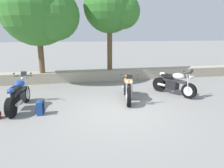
{
  "coord_description": "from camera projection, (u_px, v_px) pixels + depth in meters",
  "views": [
    {
      "loc": [
        -1.42,
        -6.26,
        2.55
      ],
      "look_at": [
        0.06,
        1.2,
        0.65
      ],
      "focal_mm": 32.6,
      "sensor_mm": 36.0,
      "label": 1
    }
  ],
  "objects": [
    {
      "name": "leafy_tree_mid_left",
      "position": [
        112.0,
        8.0,
        10.8
      ],
      "size": [
        2.93,
        2.79,
        4.78
      ],
      "color": "brown",
      "rests_on": "stone_wall"
    },
    {
      "name": "rider_backpack",
      "position": [
        40.0,
        107.0,
        6.52
      ],
      "size": [
        0.27,
        0.31,
        0.47
      ],
      "color": "navy",
      "rests_on": "ground"
    },
    {
      "name": "leafy_tree_far_left",
      "position": [
        41.0,
        10.0,
        9.77
      ],
      "size": [
        3.84,
        3.65,
        5.02
      ],
      "color": "brown",
      "rests_on": "stone_wall"
    },
    {
      "name": "motorcycle_white_far_right",
      "position": [
        174.0,
        84.0,
        8.6
      ],
      "size": [
        1.2,
        1.87,
        1.18
      ],
      "color": "black",
      "rests_on": "ground"
    },
    {
      "name": "motorcycle_orange_centre",
      "position": [
        128.0,
        88.0,
        7.89
      ],
      "size": [
        0.79,
        2.04,
        1.18
      ],
      "color": "black",
      "rests_on": "ground"
    },
    {
      "name": "ground_plane",
      "position": [
        117.0,
        111.0,
        6.84
      ],
      "size": [
        120.0,
        120.0,
        0.0
      ],
      "primitive_type": "plane",
      "color": "gray"
    },
    {
      "name": "stone_wall",
      "position": [
        98.0,
        75.0,
        11.34
      ],
      "size": [
        36.0,
        0.8,
        0.55
      ],
      "primitive_type": "cube",
      "color": "#A89E89",
      "rests_on": "ground"
    },
    {
      "name": "motorcycle_blue_near_left",
      "position": [
        19.0,
        95.0,
        7.0
      ],
      "size": [
        0.67,
        2.07,
        1.18
      ],
      "color": "black",
      "rests_on": "ground"
    }
  ]
}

